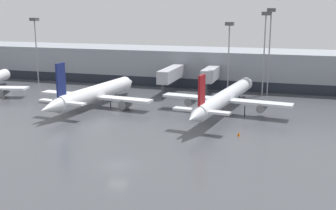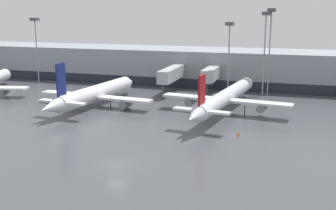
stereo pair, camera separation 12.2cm
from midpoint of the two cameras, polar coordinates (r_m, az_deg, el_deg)
ground_plane at (r=53.37m, az=-6.83°, el=-8.19°), size 320.00×320.00×0.00m
terminal_building at (r=110.16m, az=6.25°, el=5.14°), size 160.00×30.49×9.00m
parked_jet_1 at (r=85.60m, az=-9.90°, el=1.51°), size 25.00×32.42×9.94m
parked_jet_3 at (r=78.96m, az=7.81°, el=1.03°), size 24.70×37.49×9.14m
traffic_cone_1 at (r=65.85m, az=9.61°, el=-3.88°), size 0.51×0.51×0.67m
traffic_cone_2 at (r=105.93m, az=-21.35°, el=1.76°), size 0.46×0.46×0.72m
apron_light_mast_1 at (r=95.29m, az=8.35°, el=9.11°), size 1.80×1.80×16.39m
apron_light_mast_2 at (r=115.51m, az=-17.49°, el=9.49°), size 1.80×1.80×16.99m
apron_light_mast_3 at (r=96.98m, az=13.78°, el=10.15°), size 1.80×1.80×19.34m
apron_light_mast_4 at (r=96.53m, az=13.10°, el=9.87°), size 1.80×1.80×18.59m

